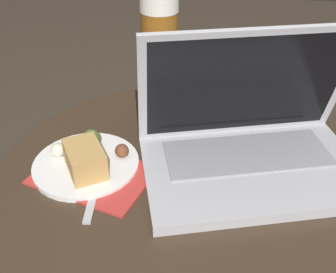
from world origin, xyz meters
The scene contains 6 objects.
table centered at (0.00, 0.00, 0.37)m, with size 0.68×0.68×0.49m.
napkin centered at (-0.17, -0.02, 0.50)m, with size 0.21×0.18×0.00m.
laptop centered at (0.09, 0.05, 0.54)m, with size 0.41×0.32×0.23m.
beer_glass centered at (-0.08, 0.14, 0.62)m, with size 0.06×0.06×0.26m.
snack_plate centered at (-0.18, -0.01, 0.51)m, with size 0.18×0.18×0.06m.
fork centered at (-0.16, -0.03, 0.50)m, with size 0.04×0.18×0.01m.
Camera 1 is at (0.03, -0.50, 0.91)m, focal length 42.00 mm.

